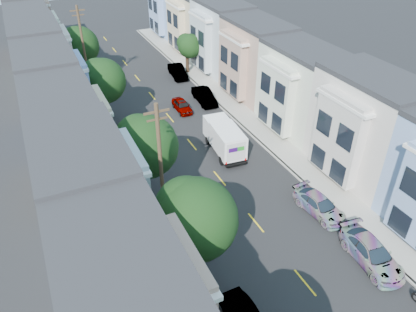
# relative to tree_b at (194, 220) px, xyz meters

# --- Properties ---
(ground) EXTENTS (160.00, 160.00, 0.00)m
(ground) POSITION_rel_tree_b_xyz_m (6.30, 3.37, -5.53)
(ground) COLOR black
(ground) RESTS_ON ground
(road_slab) EXTENTS (12.00, 70.00, 0.02)m
(road_slab) POSITION_rel_tree_b_xyz_m (6.30, 18.37, -5.52)
(road_slab) COLOR black
(road_slab) RESTS_ON ground
(curb_left) EXTENTS (0.30, 70.00, 0.15)m
(curb_left) POSITION_rel_tree_b_xyz_m (0.25, 18.37, -5.45)
(curb_left) COLOR gray
(curb_left) RESTS_ON ground
(curb_right) EXTENTS (0.30, 70.00, 0.15)m
(curb_right) POSITION_rel_tree_b_xyz_m (12.35, 18.37, -5.45)
(curb_right) COLOR gray
(curb_right) RESTS_ON ground
(sidewalk_left) EXTENTS (2.60, 70.00, 0.15)m
(sidewalk_left) POSITION_rel_tree_b_xyz_m (-1.05, 18.37, -5.45)
(sidewalk_left) COLOR gray
(sidewalk_left) RESTS_ON ground
(sidewalk_right) EXTENTS (2.60, 70.00, 0.15)m
(sidewalk_right) POSITION_rel_tree_b_xyz_m (13.65, 18.37, -5.45)
(sidewalk_right) COLOR gray
(sidewalk_right) RESTS_ON ground
(centerline) EXTENTS (0.12, 70.00, 0.01)m
(centerline) POSITION_rel_tree_b_xyz_m (6.30, 18.37, -5.53)
(centerline) COLOR gold
(centerline) RESTS_ON ground
(townhouse_row_left) EXTENTS (5.00, 70.00, 8.50)m
(townhouse_row_left) POSITION_rel_tree_b_xyz_m (-4.85, 18.37, -5.53)
(townhouse_row_left) COLOR silver
(townhouse_row_left) RESTS_ON ground
(townhouse_row_right) EXTENTS (5.00, 70.00, 8.50)m
(townhouse_row_right) POSITION_rel_tree_b_xyz_m (17.45, 18.37, -5.53)
(townhouse_row_right) COLOR silver
(townhouse_row_right) RESTS_ON ground
(tree_b) EXTENTS (4.70, 4.70, 7.90)m
(tree_b) POSITION_rel_tree_b_xyz_m (0.00, 0.00, 0.00)
(tree_b) COLOR black
(tree_b) RESTS_ON ground
(tree_c) EXTENTS (4.70, 4.70, 7.49)m
(tree_c) POSITION_rel_tree_b_xyz_m (0.00, 8.90, -0.41)
(tree_c) COLOR black
(tree_c) RESTS_ON ground
(tree_d) EXTENTS (4.46, 4.46, 7.07)m
(tree_d) POSITION_rel_tree_b_xyz_m (0.00, 22.67, -0.72)
(tree_d) COLOR black
(tree_d) RESTS_ON ground
(tree_e) EXTENTS (4.70, 4.70, 6.85)m
(tree_e) POSITION_rel_tree_b_xyz_m (0.00, 35.40, -1.05)
(tree_e) COLOR black
(tree_e) RESTS_ON ground
(tree_far_r) EXTENTS (3.10, 3.10, 5.14)m
(tree_far_r) POSITION_rel_tree_b_xyz_m (13.20, 32.24, -1.98)
(tree_far_r) COLOR black
(tree_far_r) RESTS_ON ground
(utility_pole_near) EXTENTS (1.60, 0.26, 10.00)m
(utility_pole_near) POSITION_rel_tree_b_xyz_m (0.00, 5.37, -0.38)
(utility_pole_near) COLOR #42301E
(utility_pole_near) RESTS_ON ground
(utility_pole_far) EXTENTS (1.60, 0.26, 10.00)m
(utility_pole_far) POSITION_rel_tree_b_xyz_m (0.00, 31.37, -0.38)
(utility_pole_far) COLOR #42301E
(utility_pole_far) RESTS_ON ground
(fedex_truck) EXTENTS (2.20, 5.72, 2.74)m
(fedex_truck) POSITION_rel_tree_b_xyz_m (8.54, 12.97, -4.00)
(fedex_truck) COLOR white
(fedex_truck) RESTS_ON ground
(lead_sedan) EXTENTS (1.53, 3.80, 1.22)m
(lead_sedan) POSITION_rel_tree_b_xyz_m (8.11, 22.34, -4.92)
(lead_sedan) COLOR black
(lead_sedan) RESTS_ON ground
(parked_left_c) EXTENTS (1.77, 4.27, 1.37)m
(parked_left_c) POSITION_rel_tree_b_xyz_m (1.40, 3.85, -4.84)
(parked_left_c) COLOR #A7AFB8
(parked_left_c) RESTS_ON ground
(parked_left_d) EXTENTS (1.89, 4.48, 1.46)m
(parked_left_d) POSITION_rel_tree_b_xyz_m (1.40, 15.71, -4.80)
(parked_left_d) COLOR #35030F
(parked_left_d) RESTS_ON ground
(parked_right_a) EXTENTS (2.54, 5.12, 1.48)m
(parked_right_a) POSITION_rel_tree_b_xyz_m (11.20, -2.97, -4.79)
(parked_right_a) COLOR #585858
(parked_right_a) RESTS_ON ground
(parked_right_b) EXTENTS (2.28, 4.63, 1.34)m
(parked_right_b) POSITION_rel_tree_b_xyz_m (11.20, 2.37, -4.86)
(parked_right_b) COLOR silver
(parked_right_b) RESTS_ON ground
(parked_right_c) EXTENTS (1.88, 4.63, 1.51)m
(parked_right_c) POSITION_rel_tree_b_xyz_m (11.20, 23.19, -4.77)
(parked_right_c) COLOR black
(parked_right_c) RESTS_ON ground
(parked_right_d) EXTENTS (2.05, 4.67, 1.51)m
(parked_right_d) POSITION_rel_tree_b_xyz_m (11.20, 31.46, -4.77)
(parked_right_d) COLOR #111033
(parked_right_d) RESTS_ON ground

